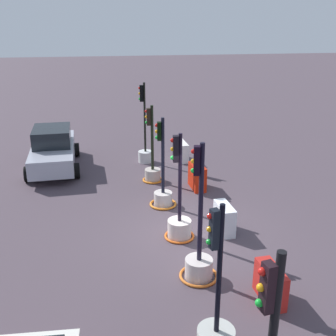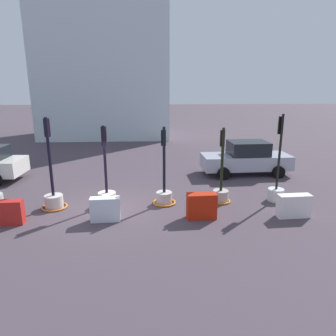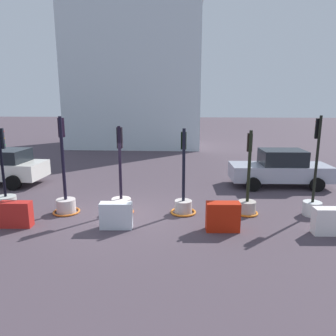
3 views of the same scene
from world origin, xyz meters
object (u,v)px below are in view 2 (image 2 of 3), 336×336
at_px(traffic_light_2, 53,194).
at_px(construction_barrier_2, 105,209).
at_px(traffic_light_5, 221,189).
at_px(construction_barrier_3, 202,206).
at_px(traffic_light_6, 276,185).
at_px(traffic_light_4, 164,191).
at_px(construction_barrier_4, 294,206).
at_px(construction_barrier_1, 8,212).
at_px(car_silver_hatchback, 246,158).
at_px(traffic_light_3, 107,193).

distance_m(traffic_light_2, construction_barrier_2, 2.46).
bearing_deg(traffic_light_5, construction_barrier_3, -123.49).
bearing_deg(traffic_light_2, traffic_light_6, 1.88).
relative_size(traffic_light_4, construction_barrier_2, 2.95).
bearing_deg(construction_barrier_3, construction_barrier_4, -1.15).
bearing_deg(traffic_light_2, traffic_light_4, 2.96).
height_order(traffic_light_2, construction_barrier_2, traffic_light_2).
relative_size(traffic_light_4, construction_barrier_1, 3.00).
bearing_deg(construction_barrier_4, construction_barrier_1, -179.79).
xyz_separation_m(traffic_light_6, construction_barrier_3, (-3.24, -1.54, -0.18)).
bearing_deg(car_silver_hatchback, construction_barrier_4, -89.28).
xyz_separation_m(traffic_light_4, traffic_light_6, (4.47, 0.07, 0.14)).
relative_size(traffic_light_3, construction_barrier_1, 3.08).
height_order(traffic_light_4, traffic_light_6, traffic_light_6).
bearing_deg(construction_barrier_1, car_silver_hatchback, 29.58).
bearing_deg(traffic_light_4, traffic_light_6, 0.88).
xyz_separation_m(traffic_light_6, construction_barrier_1, (-9.73, -1.64, -0.22)).
bearing_deg(traffic_light_6, traffic_light_5, -179.56).
bearing_deg(car_silver_hatchback, traffic_light_6, -88.98).
relative_size(traffic_light_6, car_silver_hatchback, 0.76).
relative_size(traffic_light_3, construction_barrier_4, 2.65).
bearing_deg(traffic_light_5, traffic_light_6, 0.44).
height_order(traffic_light_3, traffic_light_4, traffic_light_3).
height_order(traffic_light_6, car_silver_hatchback, traffic_light_6).
height_order(traffic_light_2, traffic_light_6, traffic_light_6).
height_order(traffic_light_4, construction_barrier_3, traffic_light_4).
relative_size(traffic_light_6, construction_barrier_1, 3.44).
xyz_separation_m(traffic_light_2, traffic_light_3, (1.97, 0.09, -0.04)).
bearing_deg(construction_barrier_1, traffic_light_2, 51.09).
relative_size(traffic_light_4, construction_barrier_4, 2.58).
bearing_deg(traffic_light_6, traffic_light_3, -178.33).
bearing_deg(construction_barrier_4, traffic_light_6, 89.99).
distance_m(traffic_light_6, construction_barrier_4, 1.62).
bearing_deg(traffic_light_4, construction_barrier_1, -163.36).
height_order(traffic_light_5, car_silver_hatchback, traffic_light_5).
xyz_separation_m(traffic_light_2, construction_barrier_3, (5.39, -1.26, -0.10)).
bearing_deg(construction_barrier_2, traffic_light_6, 13.47).
bearing_deg(traffic_light_3, construction_barrier_1, -154.76).
relative_size(traffic_light_2, traffic_light_4, 1.13).
relative_size(traffic_light_3, traffic_light_6, 0.89).
relative_size(traffic_light_3, traffic_light_4, 1.03).
relative_size(traffic_light_5, traffic_light_6, 0.86).
bearing_deg(traffic_light_2, construction_barrier_3, -13.11).
bearing_deg(traffic_light_5, traffic_light_2, -177.62).
height_order(construction_barrier_3, construction_barrier_4, construction_barrier_3).
bearing_deg(car_silver_hatchback, traffic_light_2, -154.27).
bearing_deg(construction_barrier_1, traffic_light_5, 12.22).
height_order(traffic_light_4, car_silver_hatchback, traffic_light_4).
xyz_separation_m(traffic_light_3, construction_barrier_2, (0.12, -1.37, -0.10)).
relative_size(traffic_light_2, construction_barrier_4, 2.93).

